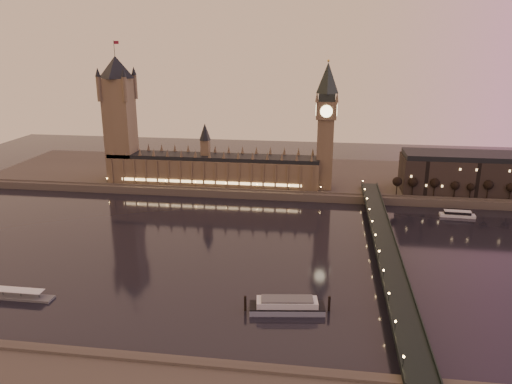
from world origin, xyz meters
The scene contains 17 objects.
ground centered at (0.00, 0.00, 0.00)m, with size 700.00×700.00×0.00m, color black.
far_embankment centered at (30.00, 165.00, 3.00)m, with size 560.00×130.00×6.00m, color #423D35.
palace_of_westminster centered at (-40.12, 120.99, 21.71)m, with size 180.00×26.62×52.00m.
victoria_tower centered at (-120.00, 121.00, 65.79)m, with size 31.68×31.68×118.00m.
big_ben centered at (53.99, 120.99, 63.95)m, with size 17.68×17.68×104.00m.
westminster_bridge centered at (91.61, 0.00, 5.52)m, with size 13.20×260.00×15.30m.
city_block centered at (194.94, 130.93, 22.24)m, with size 155.00×45.00×34.00m.
bare_tree_0 centered at (111.47, 109.00, 16.05)m, with size 6.61×6.61×13.44m.
bare_tree_1 centered at (125.54, 109.00, 16.05)m, with size 6.61×6.61×13.44m.
bare_tree_2 centered at (139.61, 109.00, 16.05)m, with size 6.61×6.61×13.44m.
bare_tree_3 centered at (153.68, 109.00, 16.05)m, with size 6.61×6.61×13.44m.
bare_tree_4 centered at (167.75, 109.00, 16.05)m, with size 6.61×6.61×13.44m.
bare_tree_5 centered at (181.83, 109.00, 16.05)m, with size 6.61×6.61×13.44m.
bare_tree_6 centered at (195.90, 109.00, 16.05)m, with size 6.61×6.61×13.44m.
cruise_boat_b centered at (152.34, 80.43, 2.02)m, with size 25.04×7.29×4.58m.
moored_barge centered at (39.57, -71.09, 3.19)m, with size 40.93×14.64×7.57m.
pontoon_pier centered at (-97.74, -77.03, 1.18)m, with size 40.99×6.83×10.93m.
Camera 1 is at (54.86, -282.00, 123.87)m, focal length 35.00 mm.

